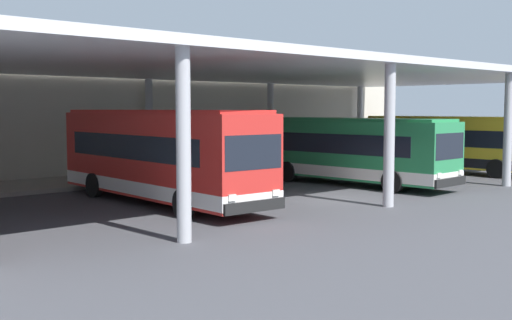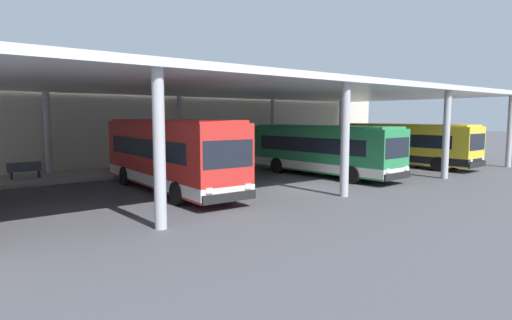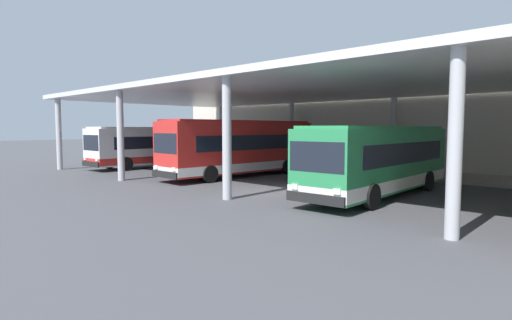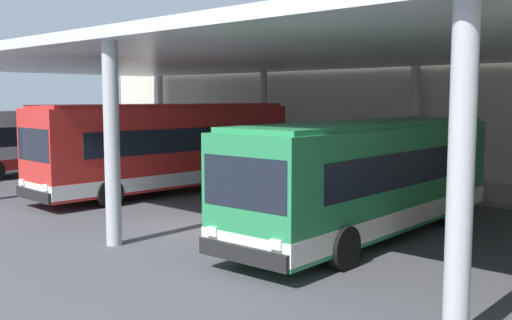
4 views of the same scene
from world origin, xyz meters
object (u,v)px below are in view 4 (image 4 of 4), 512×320
bus_nearest_bay (45,140)px  bench_waiting (222,154)px  banner_sign (176,129)px  bus_middle_bay (370,177)px  bus_second_bay (169,147)px

bus_nearest_bay → bench_waiting: 9.38m
bus_nearest_bay → banner_sign: bearing=78.4°
bench_waiting → bus_middle_bay: bearing=-30.4°
bus_middle_bay → banner_sign: size_ratio=3.32×
bus_middle_bay → banner_sign: banner_sign is taller
bus_nearest_bay → bus_second_bay: (9.58, 0.32, 0.19)m
bus_middle_bay → bench_waiting: size_ratio=5.90×
bus_second_bay → banner_sign: size_ratio=3.57×
bus_middle_bay → bus_nearest_bay: bearing=177.9°
bus_middle_bay → banner_sign: bearing=156.0°
bus_second_bay → bus_middle_bay: (10.05, -1.05, -0.19)m
bus_second_bay → banner_sign: (-8.07, 7.01, 0.14)m
bus_nearest_bay → bus_middle_bay: size_ratio=1.00×
bus_nearest_bay → banner_sign: banner_sign is taller
bench_waiting → banner_sign: 3.32m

